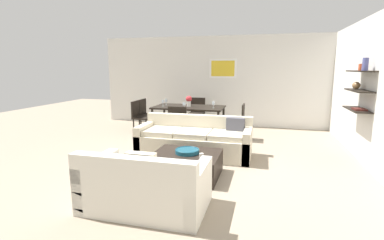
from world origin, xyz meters
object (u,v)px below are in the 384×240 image
Objects in this scene: dining_chair_left_far at (146,112)px; dining_chair_foot at (179,122)px; centerpiece_vase at (189,100)px; wine_glass_left_far at (166,101)px; dining_chair_left_near at (139,115)px; dining_chair_head at (197,111)px; candle_jar at (201,155)px; wine_glass_foot at (184,104)px; loveseat_white at (145,186)px; decorative_bowl at (187,151)px; coffee_table at (186,164)px; dining_chair_right_near at (238,119)px; dining_table at (189,109)px; wine_glass_left_near at (163,102)px; wine_glass_right_near at (214,103)px; sofa_beige at (195,141)px.

dining_chair_left_far is 1.00× the size of dining_chair_foot.
wine_glass_left_far is at bearing 168.77° from centerpiece_vase.
dining_chair_foot is 1.00× the size of dining_chair_left_near.
dining_chair_left_far is (-1.33, -0.69, 0.00)m from dining_chair_head.
dining_chair_left_far is at bearing 125.89° from candle_jar.
dining_chair_head is 5.13× the size of wine_glass_left_far.
dining_chair_head is at bearing 90.00° from wine_glass_foot.
loveseat_white is 3.85× the size of decorative_bowl.
wine_glass_left_far reaches higher than candle_jar.
dining_chair_left_far is at bearing 170.93° from wine_glass_left_far.
dining_chair_right_near is (0.59, 2.66, 0.31)m from coffee_table.
centerpiece_vase is at bearing 89.96° from dining_chair_foot.
decorative_bowl is at bearing 50.23° from coffee_table.
wine_glass_left_far is (0.65, -0.10, 0.36)m from dining_chair_left_far.
centerpiece_vase is (0.00, -0.01, 0.23)m from dining_table.
wine_glass_left_far is at bearing 169.55° from dining_table.
dining_chair_left_far and dining_chair_foot have the same top height.
coffee_table is at bearing -75.68° from dining_table.
coffee_table is 0.23m from decorative_bowl.
centerpiece_vase reaches higher than dining_chair_left_far.
dining_chair_head is at bearing 56.74° from wine_glass_left_near.
loveseat_white is 9.24× the size of wine_glass_left_near.
candle_jar is (0.29, -0.14, 0.22)m from coffee_table.
wine_glass_right_near reaches higher than dining_chair_right_near.
dining_chair_left_near is 5.33× the size of wine_glass_left_near.
centerpiece_vase is at bearing 170.62° from dining_chair_right_near.
centerpiece_vase reaches higher than dining_chair_head.
loveseat_white is 4.19m from wine_glass_left_near.
dining_table is 2.10× the size of dining_chair_head.
dining_chair_left_far is at bearing -152.68° from dining_chair_head.
sofa_beige is 13.21× the size of wine_glass_left_far.
dining_chair_foot is at bearing -27.32° from dining_chair_left_near.
wine_glass_right_near reaches higher than decorative_bowl.
wine_glass_foot is 0.76m from wine_glass_left_near.
dining_chair_head is 1.00× the size of dining_chair_left_far.
wine_glass_foot is (1.33, -0.22, 0.36)m from dining_chair_left_near.
coffee_table is at bearing -79.03° from dining_chair_head.
candle_jar is (0.27, -0.15, -0.00)m from decorative_bowl.
dining_chair_foot is 1.50m from dining_chair_right_near.
loveseat_white is 1.73× the size of dining_chair_left_far.
dining_chair_head is (-0.74, 3.81, 0.31)m from coffee_table.
wine_glass_foot is 0.76m from wine_glass_right_near.
dining_chair_left_near is 1.00× the size of dining_chair_right_near.
loveseat_white is at bearing -80.29° from dining_chair_foot.
wine_glass_left_near is at bearing 154.68° from wine_glass_foot.
candle_jar is 0.08× the size of dining_chair_left_far.
coffee_table is at bearing -73.18° from wine_glass_foot.
loveseat_white is at bearing -101.52° from dining_chair_right_near.
dining_table is (-0.74, 2.89, 0.50)m from coffee_table.
coffee_table is (0.20, 1.20, -0.10)m from loveseat_white.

